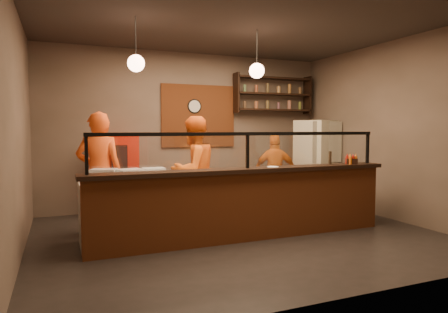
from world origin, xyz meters
name	(u,v)px	position (x,y,z in m)	size (l,w,h in m)	color
floor	(239,235)	(0.00, 0.00, 0.00)	(6.00, 6.00, 0.00)	black
ceiling	(239,23)	(0.00, 0.00, 3.20)	(6.00, 6.00, 0.00)	#342D28
wall_back	(189,130)	(0.00, 2.50, 1.60)	(6.00, 6.00, 0.00)	#6B594F
wall_left	(17,131)	(-3.00, 0.00, 1.60)	(5.00, 5.00, 0.00)	#6B594F
wall_right	(390,131)	(3.00, 0.00, 1.60)	(5.00, 5.00, 0.00)	#6B594F
wall_front	(350,132)	(0.00, -2.50, 1.60)	(6.00, 6.00, 0.00)	#6B594F
brick_patch	(199,116)	(0.20, 2.47, 1.90)	(1.60, 0.04, 1.30)	brown
service_counter	(247,206)	(0.00, -0.30, 0.50)	(4.60, 0.25, 1.00)	brown
counter_ledge	(247,170)	(0.00, -0.30, 1.03)	(4.70, 0.37, 0.06)	black
worktop_cabinet	(233,205)	(0.00, 0.20, 0.42)	(4.60, 0.75, 0.85)	gray
worktop	(234,177)	(0.00, 0.20, 0.88)	(4.60, 0.75, 0.05)	silver
sneeze_guard	(248,147)	(0.00, -0.30, 1.37)	(4.50, 0.05, 0.52)	white
wall_shelving	(273,94)	(1.90, 2.32, 2.40)	(1.84, 0.28, 0.85)	black
wall_clock	(194,106)	(0.10, 2.46, 2.10)	(0.30, 0.30, 0.04)	black
pendant_left	(136,63)	(-1.50, 0.20, 2.55)	(0.24, 0.24, 0.77)	black
pendant_right	(257,71)	(0.40, 0.20, 2.55)	(0.24, 0.24, 0.77)	black
cook_left	(99,173)	(-1.97, 0.90, 0.95)	(0.69, 0.45, 1.89)	#EB4E16
cook_mid	(194,171)	(-0.44, 0.88, 0.92)	(0.90, 0.70, 1.85)	orange
cook_right	(275,172)	(1.49, 1.49, 0.76)	(0.89, 0.37, 1.52)	#D26513
fridge	(317,162)	(2.60, 1.64, 0.91)	(0.75, 0.70, 1.81)	beige
red_cooler	(122,175)	(-1.44, 2.15, 0.75)	(0.64, 0.59, 1.50)	red
pizza_dough	(256,174)	(0.36, 0.13, 0.91)	(0.50, 0.50, 0.01)	silver
prep_tub_a	(104,175)	(-1.96, 0.26, 0.99)	(0.34, 0.27, 0.17)	silver
prep_tub_b	(154,173)	(-1.25, 0.28, 0.98)	(0.32, 0.25, 0.16)	white
prep_tub_c	(130,175)	(-1.62, 0.14, 0.98)	(0.34, 0.27, 0.17)	white
rolling_pin	(112,178)	(-1.85, 0.29, 0.93)	(0.06, 0.06, 0.34)	yellow
condiment_caddy	(351,161)	(1.85, -0.34, 1.11)	(0.17, 0.13, 0.09)	black
pepper_mill	(330,158)	(1.50, -0.26, 1.16)	(0.05, 0.05, 0.21)	black
small_plate	(273,167)	(0.41, -0.33, 1.07)	(0.17, 0.17, 0.01)	white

